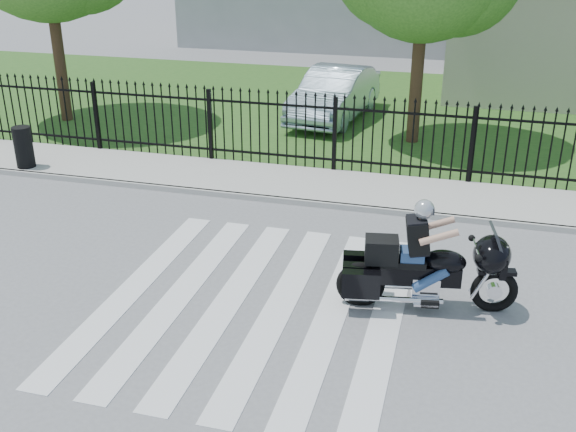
# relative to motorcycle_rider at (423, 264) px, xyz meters

# --- Properties ---
(ground) EXTENTS (120.00, 120.00, 0.00)m
(ground) POSITION_rel_motorcycle_rider_xyz_m (-2.44, -0.59, -0.73)
(ground) COLOR slate
(ground) RESTS_ON ground
(crosswalk) EXTENTS (5.00, 5.50, 0.01)m
(crosswalk) POSITION_rel_motorcycle_rider_xyz_m (-2.44, -0.59, -0.72)
(crosswalk) COLOR silver
(crosswalk) RESTS_ON ground
(sidewalk) EXTENTS (40.00, 2.00, 0.12)m
(sidewalk) POSITION_rel_motorcycle_rider_xyz_m (-2.44, 4.41, -0.67)
(sidewalk) COLOR #ADAAA3
(sidewalk) RESTS_ON ground
(curb) EXTENTS (40.00, 0.12, 0.12)m
(curb) POSITION_rel_motorcycle_rider_xyz_m (-2.44, 3.41, -0.67)
(curb) COLOR #ADAAA3
(curb) RESTS_ON ground
(grass_strip) EXTENTS (40.00, 12.00, 0.02)m
(grass_strip) POSITION_rel_motorcycle_rider_xyz_m (-2.44, 11.41, -0.72)
(grass_strip) COLOR #26511B
(grass_strip) RESTS_ON ground
(iron_fence) EXTENTS (26.00, 0.04, 1.80)m
(iron_fence) POSITION_rel_motorcycle_rider_xyz_m (-2.44, 5.41, 0.18)
(iron_fence) COLOR black
(iron_fence) RESTS_ON ground
(motorcycle_rider) EXTENTS (2.67, 1.14, 1.78)m
(motorcycle_rider) POSITION_rel_motorcycle_rider_xyz_m (0.00, 0.00, 0.00)
(motorcycle_rider) COLOR black
(motorcycle_rider) RESTS_ON ground
(parked_car) EXTENTS (2.08, 4.62, 1.47)m
(parked_car) POSITION_rel_motorcycle_rider_xyz_m (-3.39, 10.07, 0.03)
(parked_car) COLOR #9DB4C6
(parked_car) RESTS_ON grass_strip
(litter_bin) EXTENTS (0.45, 0.45, 0.95)m
(litter_bin) POSITION_rel_motorcycle_rider_xyz_m (-9.38, 3.71, -0.13)
(litter_bin) COLOR black
(litter_bin) RESTS_ON sidewalk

